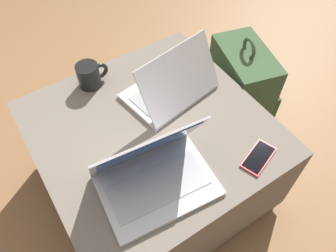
{
  "coord_description": "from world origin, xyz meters",
  "views": [
    {
      "loc": [
        -0.34,
        -0.63,
        1.37
      ],
      "look_at": [
        0.02,
        -0.08,
        0.51
      ],
      "focal_mm": 35.0,
      "sensor_mm": 36.0,
      "label": 1
    }
  ],
  "objects_px": {
    "laptop_far": "(172,87)",
    "laptop_near": "(154,173)",
    "coffee_mug": "(90,75)",
    "backpack": "(241,90)",
    "cell_phone": "(258,157)"
  },
  "relations": [
    {
      "from": "laptop_far",
      "to": "cell_phone",
      "type": "height_order",
      "value": "laptop_far"
    },
    {
      "from": "cell_phone",
      "to": "laptop_far",
      "type": "bearing_deg",
      "value": -7.47
    },
    {
      "from": "laptop_far",
      "to": "backpack",
      "type": "distance_m",
      "value": 0.49
    },
    {
      "from": "cell_phone",
      "to": "coffee_mug",
      "type": "height_order",
      "value": "coffee_mug"
    },
    {
      "from": "laptop_far",
      "to": "coffee_mug",
      "type": "xyz_separation_m",
      "value": [
        -0.24,
        0.23,
        0.0
      ]
    },
    {
      "from": "cell_phone",
      "to": "backpack",
      "type": "relative_size",
      "value": 0.29
    },
    {
      "from": "laptop_far",
      "to": "cell_phone",
      "type": "relative_size",
      "value": 2.41
    },
    {
      "from": "laptop_near",
      "to": "coffee_mug",
      "type": "distance_m",
      "value": 0.5
    },
    {
      "from": "laptop_far",
      "to": "laptop_near",
      "type": "bearing_deg",
      "value": 38.18
    },
    {
      "from": "laptop_near",
      "to": "backpack",
      "type": "height_order",
      "value": "laptop_near"
    },
    {
      "from": "cell_phone",
      "to": "coffee_mug",
      "type": "xyz_separation_m",
      "value": [
        -0.32,
        0.63,
        0.04
      ]
    },
    {
      "from": "cell_phone",
      "to": "laptop_near",
      "type": "bearing_deg",
      "value": 51.17
    },
    {
      "from": "coffee_mug",
      "to": "backpack",
      "type": "bearing_deg",
      "value": -18.44
    },
    {
      "from": "laptop_near",
      "to": "laptop_far",
      "type": "height_order",
      "value": "laptop_near"
    },
    {
      "from": "laptop_near",
      "to": "backpack",
      "type": "distance_m",
      "value": 0.77
    }
  ]
}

